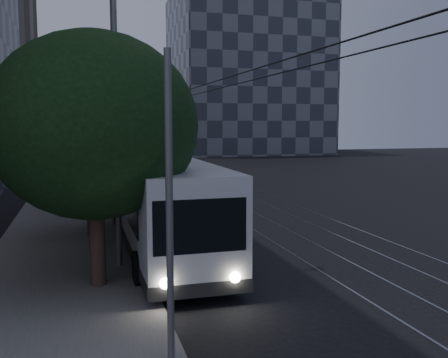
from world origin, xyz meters
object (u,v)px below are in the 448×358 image
car_white_c (115,170)px  car_white_b (138,175)px  car_white_a (123,181)px  car_white_d (110,165)px  pickup_silver (146,182)px  streetlamp_near (129,63)px  trolleybus (161,201)px  streetlamp_far (106,104)px

car_white_c → car_white_b: bearing=-79.1°
car_white_a → car_white_d: bearing=86.2°
pickup_silver → car_white_a: size_ratio=1.83×
car_white_c → streetlamp_near: 28.49m
pickup_silver → car_white_a: 4.16m
trolleybus → car_white_d: trolleybus is taller
car_white_c → car_white_d: bearing=87.3°
trolleybus → streetlamp_near: (-1.28, -2.36, 4.69)m
car_white_b → car_white_c: car_white_b is taller
pickup_silver → car_white_d: size_ratio=1.61×
car_white_d → car_white_a: bearing=-84.5°
trolleybus → car_white_b: trolleybus is taller
streetlamp_far → streetlamp_near: bearing=-91.3°
car_white_d → trolleybus: bearing=-84.9°
streetlamp_near → streetlamp_far: size_ratio=1.05×
trolleybus → pickup_silver: 13.48m
car_white_d → streetlamp_near: (-1.08, -33.02, 5.78)m
streetlamp_near → car_white_c: bearing=87.4°
car_white_c → streetlamp_far: streetlamp_far is taller
trolleybus → car_white_c: bearing=89.8°
car_white_b → streetlamp_far: size_ratio=0.46×
car_white_a → car_white_b: bearing=60.6°
trolleybus → pickup_silver: bearing=85.1°
car_white_a → car_white_d: car_white_d is taller
trolleybus → car_white_b: size_ratio=2.71×
pickup_silver → car_white_c: size_ratio=1.70×
trolleybus → streetlamp_near: 5.40m
streetlamp_near → trolleybus: bearing=61.6°
car_white_b → car_white_d: car_white_b is taller
trolleybus → streetlamp_far: 25.07m
trolleybus → streetlamp_far: bearing=91.4°
car_white_d → streetlamp_far: 8.15m
car_white_c → streetlamp_near: size_ratio=0.35×
streetlamp_near → streetlamp_far: bearing=88.7°
car_white_c → car_white_d: (-0.19, 5.16, 0.06)m
car_white_b → car_white_d: bearing=98.1°
car_white_b → streetlamp_near: (-2.68, -22.86, 5.77)m
car_white_b → car_white_d: 10.28m
car_white_a → streetlamp_far: 9.19m
car_white_a → car_white_c: 8.10m
car_white_c → streetlamp_far: size_ratio=0.37×
car_white_a → streetlamp_far: streetlamp_far is taller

